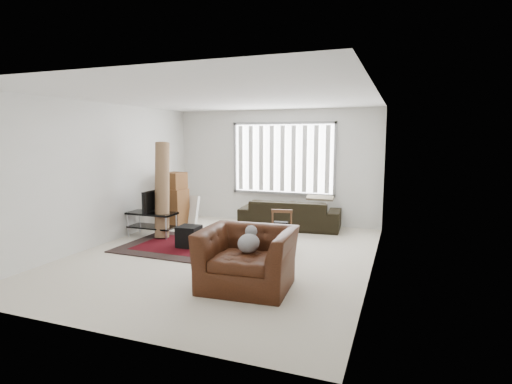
# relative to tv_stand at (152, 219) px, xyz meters

# --- Properties ---
(room) EXTENTS (6.00, 6.02, 2.71)m
(room) POSITION_rel_tv_stand_xyz_m (1.98, -0.21, 1.39)
(room) COLOR beige
(room) RESTS_ON ground
(persian_rug) EXTENTS (2.66, 1.80, 0.02)m
(persian_rug) POSITION_rel_tv_stand_xyz_m (1.22, -0.46, -0.36)
(persian_rug) COLOR black
(persian_rug) RESTS_ON ground
(tv_stand) EXTENTS (1.02, 0.46, 0.51)m
(tv_stand) POSITION_rel_tv_stand_xyz_m (0.00, 0.00, 0.00)
(tv_stand) COLOR black
(tv_stand) RESTS_ON ground
(tv) EXTENTS (0.11, 0.83, 0.47)m
(tv) POSITION_rel_tv_stand_xyz_m (-0.00, 0.00, 0.38)
(tv) COLOR black
(tv) RESTS_ON tv_stand
(subwoofer) EXTENTS (0.41, 0.41, 0.39)m
(subwoofer) POSITION_rel_tv_stand_xyz_m (1.15, -0.48, -0.15)
(subwoofer) COLOR black
(subwoofer) RESTS_ON persian_rug
(moving_boxes) EXTENTS (0.58, 0.55, 1.25)m
(moving_boxes) POSITION_rel_tv_stand_xyz_m (-0.04, 0.98, 0.22)
(moving_boxes) COLOR brown
(moving_boxes) RESTS_ON ground
(white_flatpack) EXTENTS (0.59, 0.33, 0.71)m
(white_flatpack) POSITION_rel_tv_stand_xyz_m (0.17, 1.16, -0.01)
(white_flatpack) COLOR silver
(white_flatpack) RESTS_ON ground
(rolled_rug) EXTENTS (0.50, 0.69, 1.96)m
(rolled_rug) POSITION_rel_tv_stand_xyz_m (0.23, 0.05, 0.61)
(rolled_rug) COLOR brown
(rolled_rug) RESTS_ON ground
(sofa) EXTENTS (2.32, 1.16, 0.86)m
(sofa) POSITION_rel_tv_stand_xyz_m (2.48, 1.73, 0.06)
(sofa) COLOR black
(sofa) RESTS_ON ground
(side_chair) EXTENTS (0.47, 0.47, 0.75)m
(side_chair) POSITION_rel_tv_stand_xyz_m (2.84, -0.17, 0.05)
(side_chair) COLOR #846C56
(side_chair) RESTS_ON ground
(armchair) EXTENTS (1.32, 1.16, 0.92)m
(armchair) POSITION_rel_tv_stand_xyz_m (2.90, -1.94, 0.10)
(armchair) COLOR #3E1B0C
(armchair) RESTS_ON ground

